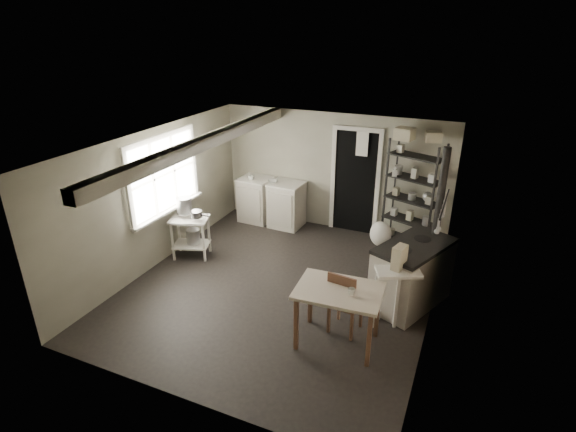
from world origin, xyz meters
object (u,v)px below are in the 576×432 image
at_px(stockpot, 184,205).
at_px(chair, 346,299).
at_px(base_cabinets, 271,202).
at_px(shelf_rack, 412,199).
at_px(flour_sack, 381,234).
at_px(stove, 411,277).
at_px(work_table, 338,318).
at_px(prep_table, 191,235).

height_order(stockpot, chair, stockpot).
bearing_deg(base_cabinets, shelf_rack, 2.89).
relative_size(base_cabinets, flour_sack, 2.91).
distance_m(stockpot, shelf_rack, 4.00).
bearing_deg(flour_sack, base_cabinets, 176.39).
xyz_separation_m(stockpot, chair, (3.20, -0.96, -0.45)).
xyz_separation_m(stockpot, stove, (3.89, 0.02, -0.50)).
height_order(stockpot, flour_sack, stockpot).
bearing_deg(work_table, flour_sack, 92.05).
bearing_deg(chair, flour_sack, 99.84).
bearing_deg(prep_table, shelf_rack, 28.82).
distance_m(prep_table, flour_sack, 3.44).
bearing_deg(base_cabinets, stove, -27.81).
height_order(base_cabinets, work_table, base_cabinets).
distance_m(stockpot, base_cabinets, 2.05).
bearing_deg(base_cabinets, prep_table, -107.35).
distance_m(stockpot, work_table, 3.47).
distance_m(shelf_rack, chair, 2.88).
height_order(shelf_rack, work_table, shelf_rack).
xyz_separation_m(stove, flour_sack, (-0.81, 1.67, -0.20)).
height_order(work_table, chair, chair).
distance_m(base_cabinets, stove, 3.60).
bearing_deg(base_cabinets, stockpot, -110.50).
bearing_deg(flour_sack, chair, -87.34).
xyz_separation_m(prep_table, work_table, (3.08, -1.22, -0.02)).
xyz_separation_m(work_table, flour_sack, (-0.11, 2.95, -0.14)).
bearing_deg(chair, work_table, -86.31).
height_order(stove, chair, chair).
distance_m(base_cabinets, work_table, 3.92).
bearing_deg(shelf_rack, stockpot, -132.70).
xyz_separation_m(prep_table, stockpot, (-0.11, 0.03, 0.54)).
bearing_deg(stove, chair, -102.07).
bearing_deg(shelf_rack, base_cabinets, -159.92).
distance_m(work_table, chair, 0.31).
xyz_separation_m(work_table, chair, (0.02, 0.30, 0.10)).
xyz_separation_m(base_cabinets, flour_sack, (2.30, -0.15, -0.22)).
relative_size(chair, flour_sack, 1.94).
bearing_deg(chair, stockpot, 170.49).
height_order(prep_table, flour_sack, prep_table).
bearing_deg(stockpot, base_cabinets, 67.09).
bearing_deg(work_table, shelf_rack, 83.46).
relative_size(stockpot, flour_sack, 0.59).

